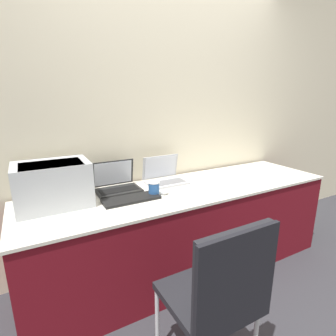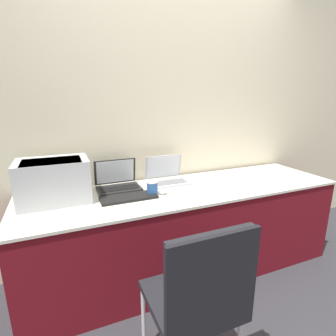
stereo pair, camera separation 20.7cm
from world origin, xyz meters
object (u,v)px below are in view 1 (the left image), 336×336
Objects in this scene: printer at (53,183)px; coffee_cup at (154,189)px; laptop_left at (117,184)px; external_keyboard at (131,199)px; mouse at (164,192)px; laptop_right at (165,177)px; chair at (221,289)px.

printer reaches higher than coffee_cup.
printer is 1.38× the size of laptop_left.
mouse is (0.27, -0.01, 0.01)m from external_keyboard.
mouse is (0.29, -0.27, -0.03)m from laptop_left.
printer reaches higher than laptop_left.
laptop_right is 3.15× the size of coffee_cup.
laptop_left is 0.33m from coffee_cup.
external_keyboard is 0.27m from mouse.
mouse is (0.08, -0.02, -0.04)m from coffee_cup.
mouse is at bearing -2.25° from external_keyboard.
mouse is at bearing 79.75° from chair.
laptop_right reaches higher than mouse.
external_keyboard is 0.44× the size of chair.
laptop_left is 3.19× the size of coffee_cup.
coffee_cup is (0.21, -0.25, 0.00)m from laptop_left.
external_keyboard is 3.84× the size of coffee_cup.
external_keyboard is 0.90m from chair.
laptop_right is 0.48m from external_keyboard.
coffee_cup is 0.11× the size of chair.
coffee_cup is 1.63× the size of mouse.
coffee_cup reaches higher than mouse.
external_keyboard is at bearing 97.08° from chair.
chair is (-0.30, -1.13, -0.22)m from laptop_right.
laptop_right is 5.14× the size of mouse.
laptop_left is 0.40m from mouse.
printer is at bearing 120.06° from chair.
laptop_left reaches higher than chair.
chair is at bearing -100.25° from mouse.
laptop_right is (0.43, -0.01, 0.00)m from laptop_left.
external_keyboard is at bearing -148.47° from laptop_right.
coffee_cup is at bearing -12.41° from printer.
printer is 1.15× the size of external_keyboard.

